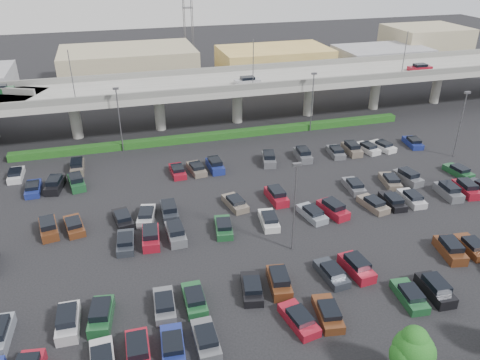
% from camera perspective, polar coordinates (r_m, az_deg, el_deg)
% --- Properties ---
extents(ground, '(280.00, 280.00, 0.00)m').
position_cam_1_polar(ground, '(57.71, 3.42, -3.94)').
color(ground, black).
extents(overpass, '(150.00, 13.00, 15.80)m').
position_cam_1_polar(overpass, '(83.39, -3.87, 11.25)').
color(overpass, gray).
rests_on(overpass, ground).
extents(hedge, '(66.00, 1.60, 1.10)m').
position_cam_1_polar(hedge, '(79.04, -2.47, 5.46)').
color(hedge, '#113C12').
rests_on(hedge, ground).
extents(tree_row, '(65.07, 3.66, 5.94)m').
position_cam_1_polar(tree_row, '(37.35, 18.80, -19.43)').
color(tree_row, '#332316').
rests_on(tree_row, ground).
extents(parked_cars, '(63.17, 41.55, 1.67)m').
position_cam_1_polar(parked_cars, '(54.16, 3.52, -5.44)').
color(parked_cars, navy).
rests_on(parked_cars, ground).
extents(light_poles, '(66.90, 48.38, 10.30)m').
position_cam_1_polar(light_poles, '(55.38, -1.12, 2.01)').
color(light_poles, '#535358').
rests_on(light_poles, ground).
extents(distant_buildings, '(138.00, 24.00, 9.00)m').
position_cam_1_polar(distant_buildings, '(115.14, -0.79, 14.13)').
color(distant_buildings, gray).
rests_on(distant_buildings, ground).
extents(comm_tower, '(2.40, 2.40, 30.00)m').
position_cam_1_polar(comm_tower, '(123.08, -6.44, 20.44)').
color(comm_tower, '#535358').
rests_on(comm_tower, ground).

